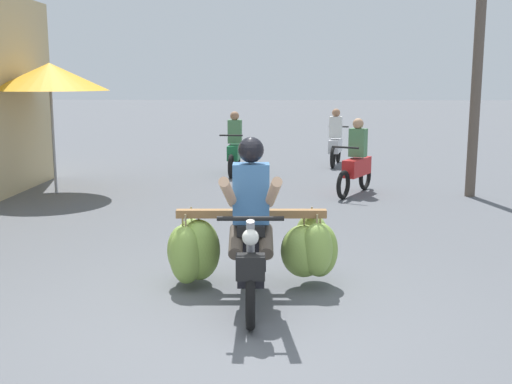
% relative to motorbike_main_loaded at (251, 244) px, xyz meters
% --- Properties ---
extents(ground_plane, '(120.00, 120.00, 0.00)m').
position_rel_motorbike_main_loaded_xyz_m(ground_plane, '(-0.13, -1.10, -0.48)').
color(ground_plane, '#56595E').
extents(motorbike_main_loaded, '(1.79, 1.85, 1.58)m').
position_rel_motorbike_main_loaded_xyz_m(motorbike_main_loaded, '(0.00, 0.00, 0.00)').
color(motorbike_main_loaded, black).
rests_on(motorbike_main_loaded, ground).
extents(motorbike_distant_ahead_left, '(0.50, 1.62, 1.40)m').
position_rel_motorbike_main_loaded_xyz_m(motorbike_distant_ahead_left, '(-0.79, 7.85, 0.09)').
color(motorbike_distant_ahead_left, black).
rests_on(motorbike_distant_ahead_left, ground).
extents(motorbike_distant_ahead_right, '(0.86, 1.48, 1.40)m').
position_rel_motorbike_main_loaded_xyz_m(motorbike_distant_ahead_right, '(1.66, 5.50, 0.09)').
color(motorbike_distant_ahead_right, black).
rests_on(motorbike_distant_ahead_right, ground).
extents(motorbike_distant_far_ahead, '(0.57, 1.60, 1.40)m').
position_rel_motorbike_main_loaded_xyz_m(motorbike_distant_far_ahead, '(1.57, 9.34, 0.09)').
color(motorbike_distant_far_ahead, black).
rests_on(motorbike_distant_far_ahead, ground).
extents(market_umbrella_near_shop, '(2.12, 2.12, 2.39)m').
position_rel_motorbike_main_loaded_xyz_m(market_umbrella_near_shop, '(-3.96, 5.35, 1.66)').
color(market_umbrella_near_shop, '#99999E').
rests_on(market_umbrella_near_shop, ground).
extents(utility_pole, '(0.18, 0.18, 5.03)m').
position_rel_motorbike_main_loaded_xyz_m(utility_pole, '(3.71, 5.35, 2.04)').
color(utility_pole, brown).
rests_on(utility_pole, ground).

